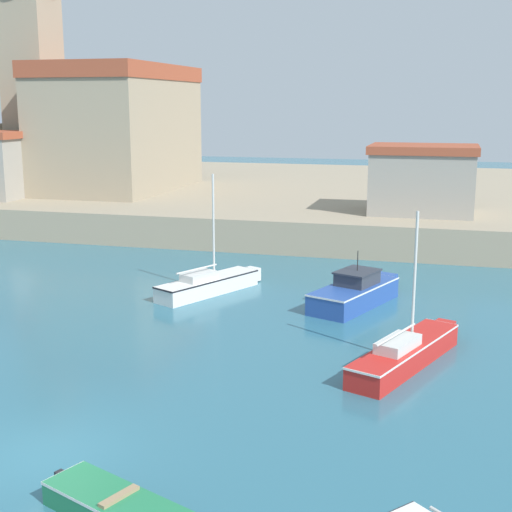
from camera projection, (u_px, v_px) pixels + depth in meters
ground_plane at (46, 454)px, 18.29m from camera, size 200.00×200.00×0.00m
quay_seawall at (332, 197)px, 60.84m from camera, size 120.00×40.00×2.01m
sailboat_red_0 at (406, 352)px, 24.42m from camera, size 3.51×6.82×5.31m
sailboat_white_1 at (209, 283)px, 33.70m from camera, size 3.71×6.06×5.63m
dinghy_green_3 at (123, 510)px, 15.22m from camera, size 4.36×2.55×0.65m
motorboat_blue_4 at (356, 292)px, 31.74m from camera, size 3.62×6.13×2.46m
church at (106, 119)px, 56.50m from camera, size 12.88×14.84×17.03m
harbor_shed_mid_row at (422, 179)px, 44.70m from camera, size 6.61×5.21×4.27m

